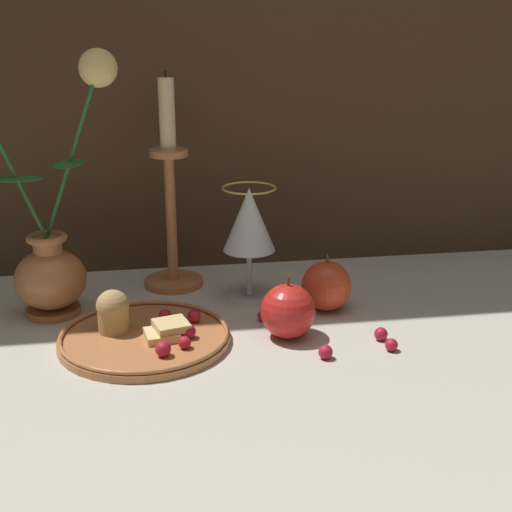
{
  "coord_description": "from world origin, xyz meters",
  "views": [
    {
      "loc": [
        -0.07,
        -0.91,
        0.41
      ],
      "look_at": [
        0.07,
        -0.01,
        0.1
      ],
      "focal_mm": 50.0,
      "sensor_mm": 36.0,
      "label": 1
    }
  ],
  "objects_px": {
    "apple_near_glass": "(288,311)",
    "plate_with_pastries": "(142,333)",
    "candlestick": "(171,208)",
    "apple_beside_vase": "(326,286)",
    "vase": "(47,235)",
    "wine_glass": "(249,223)"
  },
  "relations": [
    {
      "from": "vase",
      "to": "wine_glass",
      "type": "bearing_deg",
      "value": 3.68
    },
    {
      "from": "wine_glass",
      "to": "apple_beside_vase",
      "type": "xyz_separation_m",
      "value": [
        0.1,
        -0.07,
        -0.08
      ]
    },
    {
      "from": "plate_with_pastries",
      "to": "candlestick",
      "type": "height_order",
      "value": "candlestick"
    },
    {
      "from": "apple_beside_vase",
      "to": "vase",
      "type": "bearing_deg",
      "value": 173.16
    },
    {
      "from": "vase",
      "to": "plate_with_pastries",
      "type": "xyz_separation_m",
      "value": [
        0.12,
        -0.12,
        -0.1
      ]
    },
    {
      "from": "wine_glass",
      "to": "candlestick",
      "type": "xyz_separation_m",
      "value": [
        -0.11,
        0.07,
        0.01
      ]
    },
    {
      "from": "vase",
      "to": "apple_near_glass",
      "type": "height_order",
      "value": "vase"
    },
    {
      "from": "vase",
      "to": "candlestick",
      "type": "distance_m",
      "value": 0.2
    },
    {
      "from": "plate_with_pastries",
      "to": "vase",
      "type": "bearing_deg",
      "value": 136.69
    },
    {
      "from": "candlestick",
      "to": "apple_beside_vase",
      "type": "bearing_deg",
      "value": -32.14
    },
    {
      "from": "candlestick",
      "to": "vase",
      "type": "bearing_deg",
      "value": -153.39
    },
    {
      "from": "plate_with_pastries",
      "to": "apple_beside_vase",
      "type": "distance_m",
      "value": 0.28
    },
    {
      "from": "apple_near_glass",
      "to": "plate_with_pastries",
      "type": "bearing_deg",
      "value": 176.17
    },
    {
      "from": "plate_with_pastries",
      "to": "apple_near_glass",
      "type": "height_order",
      "value": "apple_near_glass"
    },
    {
      "from": "apple_beside_vase",
      "to": "apple_near_glass",
      "type": "relative_size",
      "value": 0.99
    },
    {
      "from": "wine_glass",
      "to": "apple_near_glass",
      "type": "xyz_separation_m",
      "value": [
        0.03,
        -0.15,
        -0.08
      ]
    },
    {
      "from": "apple_beside_vase",
      "to": "plate_with_pastries",
      "type": "bearing_deg",
      "value": -165.2
    },
    {
      "from": "candlestick",
      "to": "apple_beside_vase",
      "type": "distance_m",
      "value": 0.27
    },
    {
      "from": "plate_with_pastries",
      "to": "wine_glass",
      "type": "bearing_deg",
      "value": 39.76
    },
    {
      "from": "candlestick",
      "to": "apple_near_glass",
      "type": "bearing_deg",
      "value": -57.13
    },
    {
      "from": "plate_with_pastries",
      "to": "apple_near_glass",
      "type": "bearing_deg",
      "value": -3.83
    },
    {
      "from": "apple_near_glass",
      "to": "wine_glass",
      "type": "bearing_deg",
      "value": 101.15
    }
  ]
}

